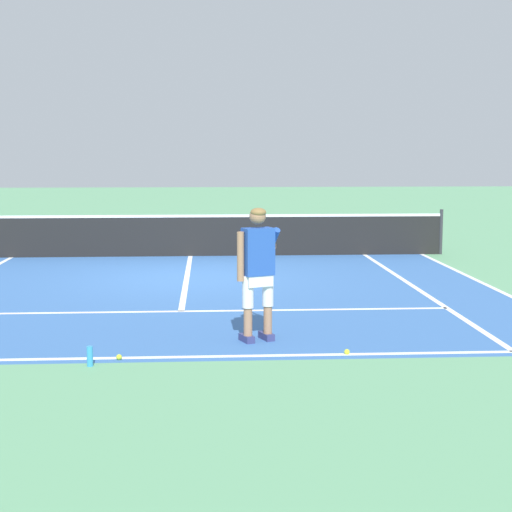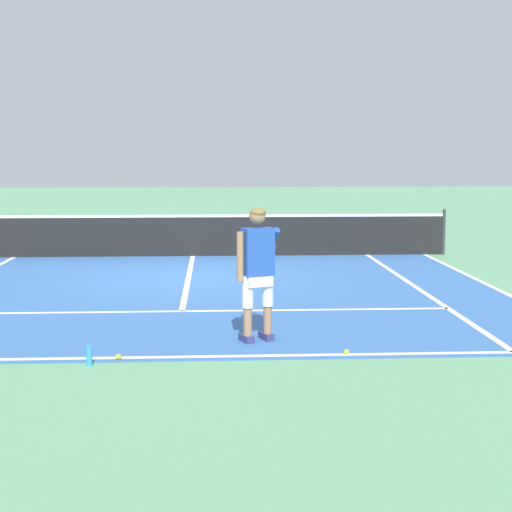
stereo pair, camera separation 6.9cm
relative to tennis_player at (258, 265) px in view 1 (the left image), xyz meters
name	(u,v)px [view 1 (the left image)]	position (x,y,z in m)	size (l,w,h in m)	color
ground_plane	(187,277)	(-1.04, 5.19, -0.99)	(80.00, 80.00, 0.00)	#609E70
court_inner_surface	(185,290)	(-1.04, 3.79, -0.99)	(10.98, 9.48, 0.00)	#3866A8
line_baseline	(174,357)	(-1.04, -0.75, -0.99)	(10.98, 0.10, 0.01)	white
line_service	(181,311)	(-1.04, 1.93, -0.99)	(8.23, 0.10, 0.01)	white
line_centre_service	(187,278)	(-1.04, 5.13, -0.99)	(0.10, 6.40, 0.01)	white
line_singles_right	(415,287)	(3.07, 3.79, -0.99)	(0.10, 9.08, 0.01)	white
line_doubles_right	(490,287)	(4.45, 3.79, -0.99)	(0.10, 9.08, 0.01)	white
tennis_net	(190,235)	(-1.04, 8.33, -0.49)	(11.96, 0.08, 1.07)	#333338
tennis_player	(258,265)	(0.00, 0.00, 0.00)	(0.57, 1.23, 1.71)	navy
tennis_ball_near_feet	(347,352)	(1.03, -0.75, -0.96)	(0.07, 0.07, 0.07)	#CCE02D
tennis_ball_by_baseline	(119,357)	(-1.67, -0.83, -0.96)	(0.07, 0.07, 0.07)	#CCE02D
water_bottle	(90,356)	(-1.97, -1.08, -0.87)	(0.07, 0.07, 0.23)	#3393D6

